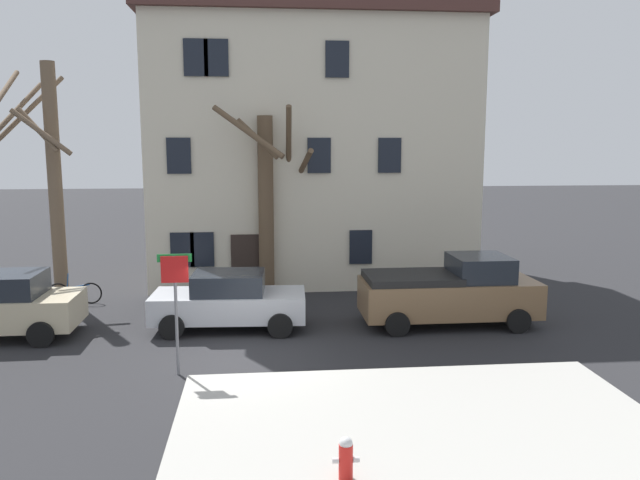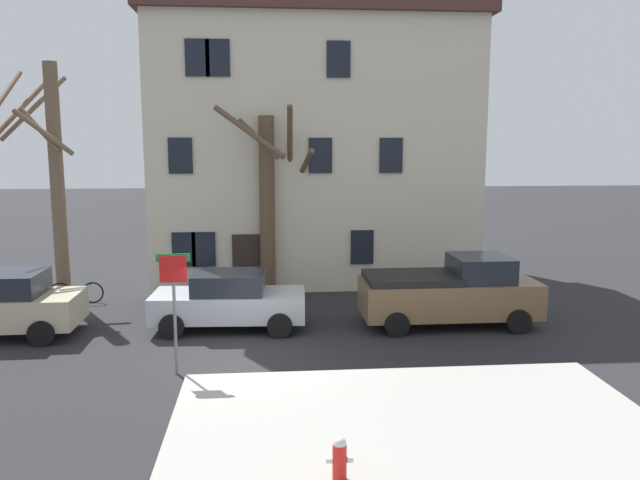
{
  "view_description": "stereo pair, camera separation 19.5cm",
  "coord_description": "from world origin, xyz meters",
  "px_view_note": "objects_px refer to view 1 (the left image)",
  "views": [
    {
      "loc": [
        0.39,
        -14.68,
        5.22
      ],
      "look_at": [
        2.09,
        2.8,
        2.49
      ],
      "focal_mm": 35.14,
      "sensor_mm": 36.0,
      "label": 1
    },
    {
      "loc": [
        0.58,
        -14.7,
        5.22
      ],
      "look_at": [
        2.09,
        2.8,
        2.49
      ],
      "focal_mm": 35.14,
      "sensor_mm": 36.0,
      "label": 2
    }
  ],
  "objects_px": {
    "tree_bare_near": "(50,171)",
    "fire_hydrant": "(346,457)",
    "tree_bare_mid": "(268,197)",
    "street_sign_pole": "(175,291)",
    "building_main": "(310,126)",
    "pickup_truck_brown": "(450,292)",
    "bicycle_leaning": "(75,293)",
    "car_silver_sedan": "(229,301)"
  },
  "relations": [
    {
      "from": "tree_bare_mid",
      "to": "pickup_truck_brown",
      "type": "height_order",
      "value": "tree_bare_mid"
    },
    {
      "from": "building_main",
      "to": "fire_hydrant",
      "type": "bearing_deg",
      "value": -92.69
    },
    {
      "from": "car_silver_sedan",
      "to": "bicycle_leaning",
      "type": "bearing_deg",
      "value": 147.5
    },
    {
      "from": "fire_hydrant",
      "to": "street_sign_pole",
      "type": "distance_m",
      "value": 6.11
    },
    {
      "from": "bicycle_leaning",
      "to": "tree_bare_near",
      "type": "bearing_deg",
      "value": 135.47
    },
    {
      "from": "car_silver_sedan",
      "to": "street_sign_pole",
      "type": "xyz_separation_m",
      "value": [
        -1.0,
        -3.47,
        1.13
      ]
    },
    {
      "from": "tree_bare_near",
      "to": "fire_hydrant",
      "type": "height_order",
      "value": "tree_bare_near"
    },
    {
      "from": "pickup_truck_brown",
      "to": "fire_hydrant",
      "type": "xyz_separation_m",
      "value": [
        -4.2,
        -8.33,
        -0.5
      ]
    },
    {
      "from": "building_main",
      "to": "car_silver_sedan",
      "type": "xyz_separation_m",
      "value": [
        -2.9,
        -7.56,
        -5.05
      ]
    },
    {
      "from": "bicycle_leaning",
      "to": "pickup_truck_brown",
      "type": "bearing_deg",
      "value": -16.68
    },
    {
      "from": "tree_bare_near",
      "to": "tree_bare_mid",
      "type": "xyz_separation_m",
      "value": [
        7.11,
        -0.2,
        -0.9
      ]
    },
    {
      "from": "pickup_truck_brown",
      "to": "bicycle_leaning",
      "type": "distance_m",
      "value": 12.04
    },
    {
      "from": "building_main",
      "to": "tree_bare_mid",
      "type": "distance_m",
      "value": 4.77
    },
    {
      "from": "car_silver_sedan",
      "to": "fire_hydrant",
      "type": "xyz_separation_m",
      "value": [
        2.15,
        -8.49,
        -0.34
      ]
    },
    {
      "from": "building_main",
      "to": "tree_bare_mid",
      "type": "xyz_separation_m",
      "value": [
        -1.73,
        -3.7,
        -2.46
      ]
    },
    {
      "from": "tree_bare_near",
      "to": "fire_hydrant",
      "type": "xyz_separation_m",
      "value": [
        8.09,
        -12.54,
        -3.84
      ]
    },
    {
      "from": "car_silver_sedan",
      "to": "pickup_truck_brown",
      "type": "relative_size",
      "value": 0.87
    },
    {
      "from": "building_main",
      "to": "pickup_truck_brown",
      "type": "height_order",
      "value": "building_main"
    },
    {
      "from": "fire_hydrant",
      "to": "street_sign_pole",
      "type": "bearing_deg",
      "value": 122.12
    },
    {
      "from": "pickup_truck_brown",
      "to": "bicycle_leaning",
      "type": "xyz_separation_m",
      "value": [
        -11.52,
        3.45,
        -0.61
      ]
    },
    {
      "from": "street_sign_pole",
      "to": "bicycle_leaning",
      "type": "relative_size",
      "value": 1.59
    },
    {
      "from": "building_main",
      "to": "car_silver_sedan",
      "type": "height_order",
      "value": "building_main"
    },
    {
      "from": "tree_bare_mid",
      "to": "street_sign_pole",
      "type": "xyz_separation_m",
      "value": [
        -2.18,
        -7.32,
        -1.46
      ]
    },
    {
      "from": "bicycle_leaning",
      "to": "car_silver_sedan",
      "type": "bearing_deg",
      "value": -32.5
    },
    {
      "from": "building_main",
      "to": "tree_bare_mid",
      "type": "bearing_deg",
      "value": -114.99
    },
    {
      "from": "tree_bare_near",
      "to": "street_sign_pole",
      "type": "height_order",
      "value": "tree_bare_near"
    },
    {
      "from": "fire_hydrant",
      "to": "building_main",
      "type": "bearing_deg",
      "value": 87.31
    },
    {
      "from": "tree_bare_mid",
      "to": "tree_bare_near",
      "type": "bearing_deg",
      "value": 178.42
    },
    {
      "from": "pickup_truck_brown",
      "to": "fire_hydrant",
      "type": "relative_size",
      "value": 7.33
    },
    {
      "from": "car_silver_sedan",
      "to": "fire_hydrant",
      "type": "bearing_deg",
      "value": -75.79
    },
    {
      "from": "building_main",
      "to": "bicycle_leaning",
      "type": "distance_m",
      "value": 10.66
    },
    {
      "from": "fire_hydrant",
      "to": "bicycle_leaning",
      "type": "xyz_separation_m",
      "value": [
        -7.32,
        11.78,
        -0.11
      ]
    },
    {
      "from": "street_sign_pole",
      "to": "car_silver_sedan",
      "type": "bearing_deg",
      "value": 73.89
    },
    {
      "from": "tree_bare_near",
      "to": "fire_hydrant",
      "type": "bearing_deg",
      "value": -57.18
    },
    {
      "from": "tree_bare_near",
      "to": "tree_bare_mid",
      "type": "distance_m",
      "value": 7.17
    },
    {
      "from": "tree_bare_near",
      "to": "pickup_truck_brown",
      "type": "height_order",
      "value": "tree_bare_near"
    },
    {
      "from": "tree_bare_mid",
      "to": "street_sign_pole",
      "type": "relative_size",
      "value": 2.31
    },
    {
      "from": "tree_bare_mid",
      "to": "pickup_truck_brown",
      "type": "xyz_separation_m",
      "value": [
        5.17,
        -4.01,
        -2.44
      ]
    },
    {
      "from": "tree_bare_mid",
      "to": "building_main",
      "type": "bearing_deg",
      "value": 65.01
    },
    {
      "from": "pickup_truck_brown",
      "to": "street_sign_pole",
      "type": "height_order",
      "value": "street_sign_pole"
    },
    {
      "from": "tree_bare_mid",
      "to": "street_sign_pole",
      "type": "bearing_deg",
      "value": -106.57
    },
    {
      "from": "tree_bare_near",
      "to": "bicycle_leaning",
      "type": "relative_size",
      "value": 4.47
    }
  ]
}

